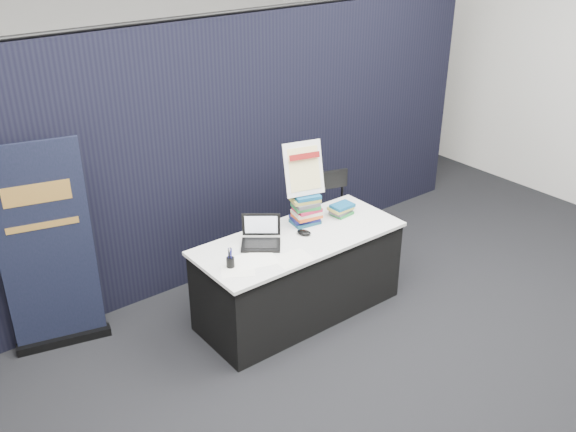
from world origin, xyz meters
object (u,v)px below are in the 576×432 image
at_px(display_table, 299,275).
at_px(book_stack_tall, 306,209).
at_px(pullup_banner, 49,261).
at_px(info_sign, 304,169).
at_px(book_stack_short, 342,210).
at_px(laptop, 258,238).
at_px(stacking_chair, 337,222).

xyz_separation_m(display_table, book_stack_tall, (0.20, 0.16, 0.51)).
xyz_separation_m(book_stack_tall, pullup_banner, (-2.00, 0.68, -0.11)).
bearing_deg(info_sign, pullup_banner, 176.61).
distance_m(book_stack_tall, book_stack_short, 0.37).
bearing_deg(pullup_banner, book_stack_tall, -4.62).
relative_size(info_sign, pullup_banner, 0.27).
xyz_separation_m(display_table, laptop, (-0.35, 0.10, 0.43)).
xyz_separation_m(laptop, pullup_banner, (-1.45, 0.74, -0.04)).
relative_size(book_stack_tall, book_stack_short, 1.38).
relative_size(display_table, book_stack_tall, 6.63).
bearing_deg(pullup_banner, info_sign, -3.83).
bearing_deg(laptop, info_sign, 46.63).
xyz_separation_m(book_stack_short, pullup_banner, (-2.35, 0.75, -0.03)).
relative_size(laptop, book_stack_short, 2.12).
xyz_separation_m(display_table, book_stack_short, (0.55, 0.09, 0.43)).
bearing_deg(stacking_chair, book_stack_tall, -148.95).
height_order(book_stack_short, pullup_banner, pullup_banner).
relative_size(book_stack_tall, pullup_banner, 0.16).
height_order(display_table, pullup_banner, pullup_banner).
height_order(book_stack_tall, info_sign, info_sign).
xyz_separation_m(info_sign, pullup_banner, (-2.00, 0.65, -0.47)).
relative_size(book_stack_short, info_sign, 0.42).
xyz_separation_m(laptop, stacking_chair, (1.03, 0.18, -0.24)).
height_order(laptop, book_stack_tall, book_stack_tall).
xyz_separation_m(pullup_banner, stacking_chair, (2.48, -0.56, -0.21)).
height_order(book_stack_tall, book_stack_short, book_stack_tall).
height_order(display_table, book_stack_short, book_stack_short).
relative_size(pullup_banner, stacking_chair, 1.72).
bearing_deg(stacking_chair, display_table, -140.52).
relative_size(book_stack_short, stacking_chair, 0.19).
distance_m(book_stack_short, stacking_chair, 0.34).
bearing_deg(book_stack_tall, book_stack_short, -11.83).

